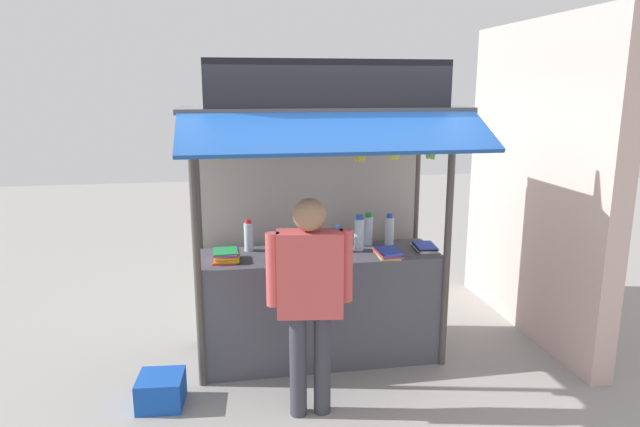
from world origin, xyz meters
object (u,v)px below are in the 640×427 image
object	(u,v)px
magazine_stack_front_left	(388,253)
magazine_stack_right	(425,247)
water_bottle_center	(338,239)
banana_bunch_inner_right	(360,152)
banana_bunch_inner_left	(431,150)
banana_bunch_leftmost	(394,150)
water_bottle_far_right	(359,234)
plastic_crate	(161,390)
banana_bunch_rightmost	(223,152)
water_bottle_back_left	(249,236)
water_bottle_mid_right	(389,231)
magazine_stack_front_right	(227,256)
water_bottle_left	(368,230)
vendor_person	(310,288)

from	to	relation	value
magazine_stack_front_left	magazine_stack_right	world-z (taller)	magazine_stack_front_left
water_bottle_center	banana_bunch_inner_right	world-z (taller)	banana_bunch_inner_right
water_bottle_center	banana_bunch_inner_left	size ratio (longest dim) A/B	0.86
banana_bunch_inner_right	banana_bunch_leftmost	bearing A→B (deg)	-0.03
water_bottle_far_right	banana_bunch_inner_left	size ratio (longest dim) A/B	1.18
water_bottle_far_right	plastic_crate	world-z (taller)	water_bottle_far_right
banana_bunch_inner_right	banana_bunch_rightmost	world-z (taller)	same
water_bottle_center	water_bottle_back_left	xyz separation A→B (m)	(-0.76, 0.16, 0.02)
banana_bunch_inner_right	plastic_crate	bearing A→B (deg)	-174.61
water_bottle_mid_right	banana_bunch_leftmost	xyz separation A→B (m)	(-0.15, -0.56, 0.78)
banana_bunch_inner_right	magazine_stack_front_right	bearing A→B (deg)	161.64
water_bottle_far_right	water_bottle_center	xyz separation A→B (m)	(-0.19, -0.01, -0.04)
water_bottle_mid_right	banana_bunch_inner_right	size ratio (longest dim) A/B	1.05
water_bottle_left	vendor_person	xyz separation A→B (m)	(-0.70, -1.06, -0.12)
water_bottle_center	banana_bunch_inner_right	distance (m)	0.92
water_bottle_center	water_bottle_mid_right	size ratio (longest dim) A/B	0.80
water_bottle_back_left	banana_bunch_inner_right	xyz separation A→B (m)	(0.83, -0.61, 0.78)
water_bottle_center	plastic_crate	xyz separation A→B (m)	(-1.48, -0.59, -0.95)
water_bottle_left	water_bottle_center	bearing A→B (deg)	-151.82
banana_bunch_leftmost	plastic_crate	bearing A→B (deg)	-175.41
water_bottle_center	plastic_crate	distance (m)	1.85
magazine_stack_front_right	banana_bunch_leftmost	size ratio (longest dim) A/B	0.98
water_bottle_mid_right	banana_bunch_inner_left	bearing A→B (deg)	-75.47
banana_bunch_inner_left	water_bottle_back_left	bearing A→B (deg)	156.44
banana_bunch_leftmost	vendor_person	distance (m)	1.24
water_bottle_mid_right	magazine_stack_front_right	bearing A→B (deg)	-171.29
water_bottle_far_right	banana_bunch_inner_right	xyz separation A→B (m)	(-0.12, -0.45, 0.77)
magazine_stack_front_right	water_bottle_far_right	bearing A→B (deg)	5.80
water_bottle_far_right	magazine_stack_front_right	distance (m)	1.15
water_bottle_mid_right	plastic_crate	size ratio (longest dim) A/B	0.87
magazine_stack_front_right	magazine_stack_right	size ratio (longest dim) A/B	0.89
water_bottle_far_right	banana_bunch_leftmost	size ratio (longest dim) A/B	1.19
water_bottle_back_left	magazine_stack_front_right	bearing A→B (deg)	-125.52
water_bottle_far_right	water_bottle_mid_right	world-z (taller)	water_bottle_far_right
banana_bunch_inner_right	banana_bunch_inner_left	size ratio (longest dim) A/B	1.02
magazine_stack_right	vendor_person	world-z (taller)	vendor_person
magazine_stack_front_right	vendor_person	distance (m)	0.97
banana_bunch_inner_left	water_bottle_mid_right	bearing A→B (deg)	104.53
banana_bunch_inner_right	vendor_person	bearing A→B (deg)	-135.52
banana_bunch_rightmost	banana_bunch_inner_left	size ratio (longest dim) A/B	0.91
water_bottle_mid_right	plastic_crate	distance (m)	2.31
banana_bunch_leftmost	magazine_stack_front_right	bearing A→B (deg)	165.27
magazine_stack_right	banana_bunch_leftmost	xyz separation A→B (m)	(-0.43, -0.38, 0.90)
water_bottle_back_left	vendor_person	size ratio (longest dim) A/B	0.17
water_bottle_back_left	banana_bunch_inner_left	bearing A→B (deg)	-23.56
water_bottle_left	banana_bunch_inner_right	xyz separation A→B (m)	(-0.24, -0.61, 0.78)
water_bottle_far_right	banana_bunch_inner_right	world-z (taller)	banana_bunch_inner_right
water_bottle_far_right	banana_bunch_leftmost	bearing A→B (deg)	-71.60
water_bottle_back_left	magazine_stack_right	size ratio (longest dim) A/B	0.96
banana_bunch_inner_right	plastic_crate	distance (m)	2.34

